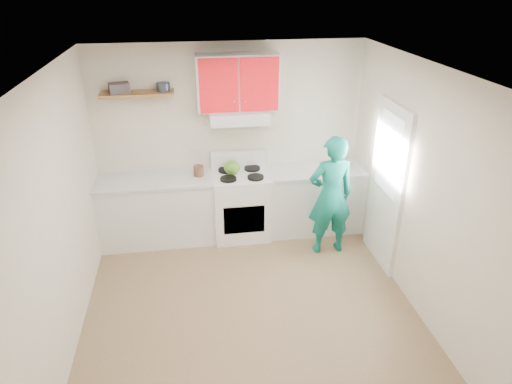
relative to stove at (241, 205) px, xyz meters
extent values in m
plane|color=brown|center=(-0.10, -1.57, -0.46)|extent=(3.80, 3.80, 0.00)
cube|color=white|center=(-0.10, -1.57, 2.14)|extent=(3.60, 3.80, 0.04)
cube|color=beige|center=(-0.10, 0.32, 0.84)|extent=(3.60, 0.04, 2.60)
cube|color=beige|center=(-0.10, -3.47, 0.84)|extent=(3.60, 0.04, 2.60)
cube|color=beige|center=(-1.90, -1.57, 0.84)|extent=(0.04, 3.80, 2.60)
cube|color=beige|center=(1.70, -1.57, 0.84)|extent=(0.04, 3.80, 2.60)
cube|color=white|center=(1.68, -0.88, 0.56)|extent=(0.05, 0.85, 2.05)
cube|color=white|center=(1.65, -0.88, 0.99)|extent=(0.01, 0.55, 0.95)
cube|color=silver|center=(-1.14, 0.02, -0.01)|extent=(1.52, 0.60, 0.90)
cube|color=silver|center=(1.04, 0.02, -0.01)|extent=(1.32, 0.60, 0.90)
cube|color=white|center=(0.00, 0.00, 0.00)|extent=(0.76, 0.65, 0.92)
cube|color=silver|center=(0.00, 0.10, 1.24)|extent=(0.76, 0.44, 0.15)
cube|color=red|center=(0.00, 0.16, 1.66)|extent=(1.02, 0.33, 0.70)
cube|color=brown|center=(-1.25, 0.18, 1.56)|extent=(0.90, 0.30, 0.04)
cube|color=#3D3638|center=(-1.45, 0.16, 1.64)|extent=(0.27, 0.23, 0.12)
cylinder|color=#333D4C|center=(-0.93, 0.18, 1.63)|extent=(0.19, 0.19, 0.10)
ellipsoid|color=#558726|center=(-0.11, 0.05, 0.55)|extent=(0.24, 0.24, 0.18)
cylinder|color=#4E3022|center=(-0.56, 0.05, 0.52)|extent=(0.18, 0.18, 0.16)
cube|color=olive|center=(0.99, 0.06, 0.45)|extent=(0.35, 0.30, 0.02)
cube|color=red|center=(1.47, 0.00, 0.44)|extent=(0.36, 0.31, 0.01)
imported|color=#0D7566|center=(1.08, -0.59, 0.34)|extent=(0.60, 0.41, 1.61)
camera|label=1|loc=(-0.65, -5.51, 2.91)|focal=31.66mm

